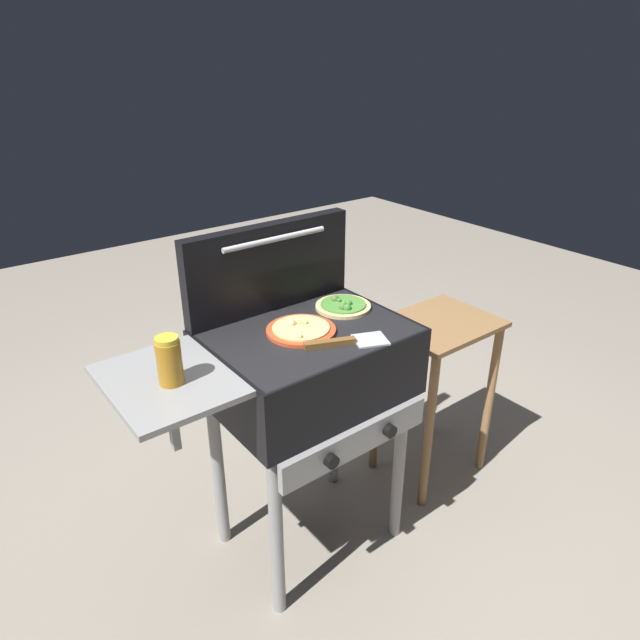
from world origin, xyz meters
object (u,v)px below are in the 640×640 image
at_px(pizza_cheese, 301,329).
at_px(sauce_jar, 169,361).
at_px(grill, 305,370).
at_px(spatula, 347,342).
at_px(prep_table, 436,366).
at_px(pizza_veggie, 343,306).

relative_size(pizza_cheese, sauce_jar, 1.62).
bearing_deg(grill, spatula, -70.86).
relative_size(grill, prep_table, 1.31).
xyz_separation_m(grill, pizza_veggie, (0.21, 0.06, 0.15)).
bearing_deg(prep_table, pizza_veggie, 172.90).
height_order(pizza_veggie, spatula, pizza_veggie).
relative_size(pizza_cheese, prep_table, 0.30).
height_order(pizza_veggie, sauce_jar, sauce_jar).
relative_size(grill, spatula, 3.67).
bearing_deg(spatula, prep_table, 13.59).
bearing_deg(pizza_veggie, sauce_jar, -172.58).
relative_size(sauce_jar, spatula, 0.53).
height_order(grill, pizza_cheese, pizza_cheese).
xyz_separation_m(sauce_jar, spatula, (0.51, -0.12, -0.06)).
bearing_deg(spatula, pizza_veggie, 52.62).
height_order(pizza_cheese, prep_table, pizza_cheese).
distance_m(grill, sauce_jar, 0.51).
bearing_deg(grill, pizza_veggie, 16.50).
bearing_deg(sauce_jar, pizza_veggie, 7.42).
xyz_separation_m(pizza_cheese, sauce_jar, (-0.45, -0.03, 0.06)).
bearing_deg(pizza_veggie, pizza_cheese, -165.68).
distance_m(pizza_veggie, prep_table, 0.60).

